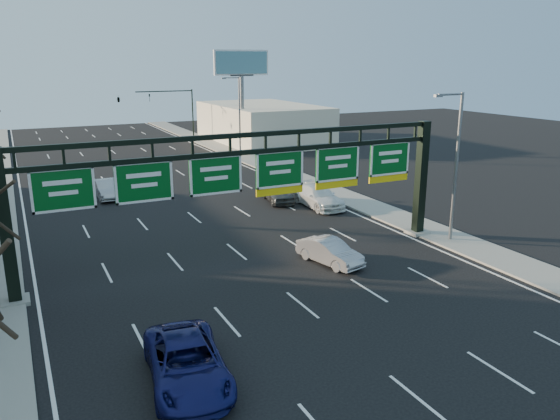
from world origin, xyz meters
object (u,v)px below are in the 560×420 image
car_blue_suv (187,363)px  car_white_wagon (318,197)px  car_silver_sedan (330,252)px  sign_gantry (251,180)px

car_blue_suv → car_white_wagon: 24.33m
car_blue_suv → car_white_wagon: bearing=56.5°
car_blue_suv → car_silver_sedan: size_ratio=1.34×
car_silver_sedan → car_white_wagon: size_ratio=0.76×
sign_gantry → car_white_wagon: 13.24m
sign_gantry → car_silver_sedan: (3.72, -2.05, -3.95)m
car_silver_sedan → car_white_wagon: (5.52, 10.72, 0.11)m
car_blue_suv → car_white_wagon: (15.93, 18.39, 0.03)m
sign_gantry → car_blue_suv: size_ratio=4.48×
car_blue_suv → car_white_wagon: size_ratio=1.01×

